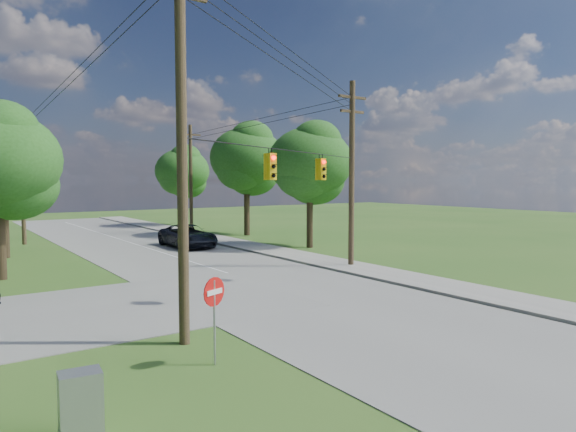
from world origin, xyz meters
TOP-DOWN VIEW (x-y plane):
  - ground at (0.00, 0.00)m, footprint 140.00×140.00m
  - main_road at (2.00, 5.00)m, footprint 10.00×100.00m
  - sidewalk_east at (8.70, 5.00)m, footprint 2.60×100.00m
  - pole_sw at (-4.60, 0.40)m, footprint 2.00×0.32m
  - pole_ne at (8.90, 8.00)m, footprint 2.00×0.32m
  - pole_north_e at (8.90, 30.00)m, footprint 2.00×0.32m
  - pole_north_w at (-5.00, 30.00)m, footprint 2.00×0.32m
  - power_lines at (1.50, 11.54)m, footprint 13.93×29.62m
  - traffic_signals at (2.55, 4.43)m, footprint 4.91×3.27m
  - tree_w_mid at (-7.00, 23.00)m, footprint 6.40×6.40m
  - tree_e_near at (12.00, 16.00)m, footprint 6.20×6.20m
  - tree_e_mid at (12.50, 26.00)m, footprint 6.60×6.60m
  - tree_e_far at (11.50, 38.00)m, footprint 5.80×5.80m
  - car_main_north at (4.67, 21.22)m, footprint 2.75×5.90m
  - control_cabinet at (-8.58, -4.00)m, footprint 0.81×0.62m
  - do_not_enter_sign at (-4.66, -1.74)m, footprint 0.75×0.32m

SIDE VIEW (x-z plane):
  - ground at x=0.00m, z-range 0.00..0.00m
  - main_road at x=2.00m, z-range 0.00..0.03m
  - sidewalk_east at x=8.70m, z-range 0.00..0.12m
  - control_cabinet at x=-8.58m, z-range 0.00..1.37m
  - car_main_north at x=4.67m, z-range 0.03..1.66m
  - do_not_enter_sign at x=-4.66m, z-range 0.54..2.93m
  - pole_north_e at x=8.90m, z-range 0.13..10.13m
  - pole_north_w at x=-5.00m, z-range 0.13..10.13m
  - pole_ne at x=8.90m, z-range 0.22..10.72m
  - traffic_signals at x=2.55m, z-range 4.97..6.02m
  - tree_e_far at x=11.50m, z-range 1.76..10.08m
  - pole_sw at x=-4.60m, z-range 0.23..12.23m
  - tree_e_near at x=12.00m, z-range 1.85..10.66m
  - tree_w_mid at x=-7.00m, z-range 1.97..11.19m
  - tree_e_mid at x=12.50m, z-range 2.09..11.73m
  - power_lines at x=1.50m, z-range 6.69..11.62m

